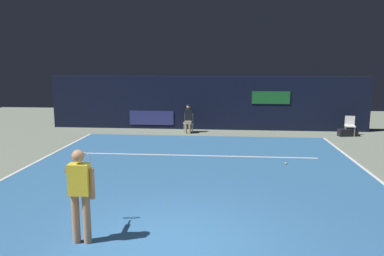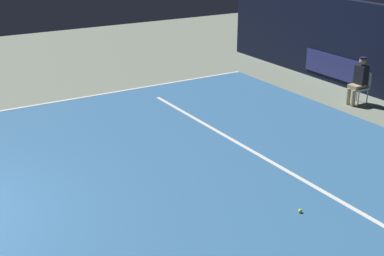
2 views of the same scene
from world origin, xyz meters
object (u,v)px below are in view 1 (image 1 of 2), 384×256
at_px(line_judge_on_chair, 188,118).
at_px(equipment_bag, 348,133).
at_px(tennis_ball, 286,163).
at_px(tennis_player, 80,190).
at_px(courtside_chair_near, 350,125).

distance_m(line_judge_on_chair, equipment_bag, 7.21).
bearing_deg(tennis_ball, equipment_bag, 55.78).
xyz_separation_m(tennis_player, equipment_bag, (8.00, 10.88, -0.83)).
distance_m(tennis_ball, equipment_bag, 6.22).
relative_size(courtside_chair_near, equipment_bag, 1.05).
bearing_deg(equipment_bag, tennis_ball, -134.75).
relative_size(line_judge_on_chair, courtside_chair_near, 1.50).
height_order(courtside_chair_near, equipment_bag, courtside_chair_near).
bearing_deg(courtside_chair_near, line_judge_on_chair, 179.49).
bearing_deg(tennis_ball, courtside_chair_near, 55.70).
bearing_deg(tennis_player, equipment_bag, 53.68).
bearing_deg(courtside_chair_near, equipment_bag, -126.70).
height_order(line_judge_on_chair, courtside_chair_near, line_judge_on_chair).
bearing_deg(tennis_player, courtside_chair_near, 53.68).
xyz_separation_m(courtside_chair_near, tennis_ball, (-3.62, -5.31, -0.46)).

